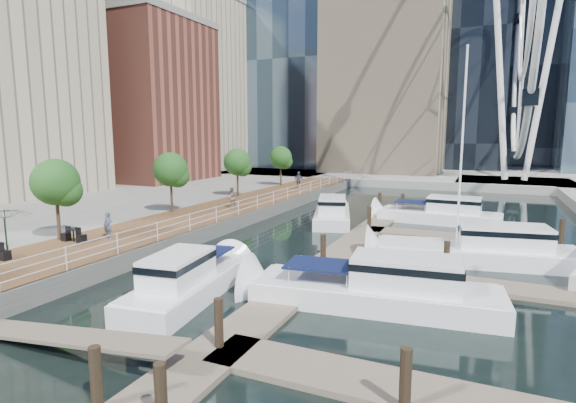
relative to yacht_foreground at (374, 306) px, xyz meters
The scene contains 14 objects.
ground 7.72m from the yacht_foreground, 149.61° to the right, with size 520.00×520.00×0.00m, color black.
boardwalk 19.20m from the yacht_foreground, 144.68° to the left, with size 6.00×60.00×1.00m, color brown.
seawall 16.84m from the yacht_foreground, 138.76° to the left, with size 0.25×60.00×1.00m, color #595954.
land_far 98.32m from the yacht_foreground, 93.88° to the left, with size 200.00×114.00×1.00m, color gray.
pier 48.66m from the yacht_foreground, 81.32° to the left, with size 14.00×12.00×1.00m, color gray.
railing 16.98m from the yacht_foreground, 138.99° to the left, with size 0.10×60.00×1.05m, color white, non-canonical shape.
floating_docks 6.23m from the yacht_foreground, 77.86° to the left, with size 16.00×34.00×2.60m.
midrise_condos 48.20m from the yacht_foreground, 150.33° to the left, with size 19.00×67.00×28.00m.
street_trees 21.13m from the yacht_foreground, 150.79° to the left, with size 2.60×42.60×4.60m.
yacht_foreground is the anchor object (origin of this frame).
pedestrian_near 15.93m from the yacht_foreground, behind, with size 0.56×0.37×1.53m, color #50566B.
pedestrian_mid 20.41m from the yacht_foreground, 137.39° to the left, with size 0.83×0.65×1.71m, color #7F6758.
pedestrian_far 31.19m from the yacht_foreground, 118.14° to the left, with size 1.15×0.48×1.96m, color #353942.
moored_yachts 8.12m from the yacht_foreground, 72.76° to the left, with size 23.27×35.30×11.50m.
Camera 1 is at (10.49, -13.50, 6.92)m, focal length 28.00 mm.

